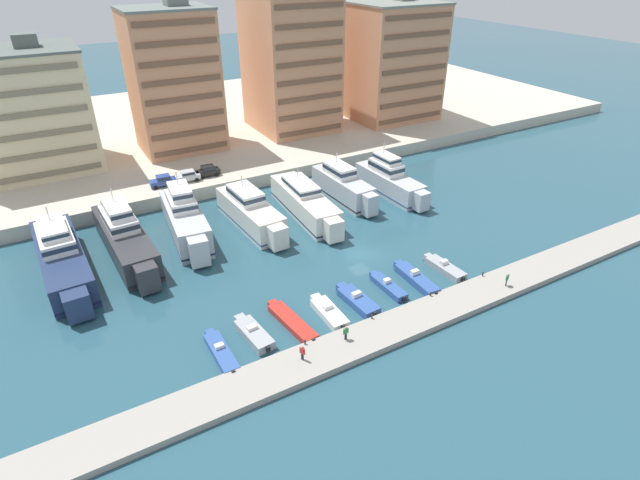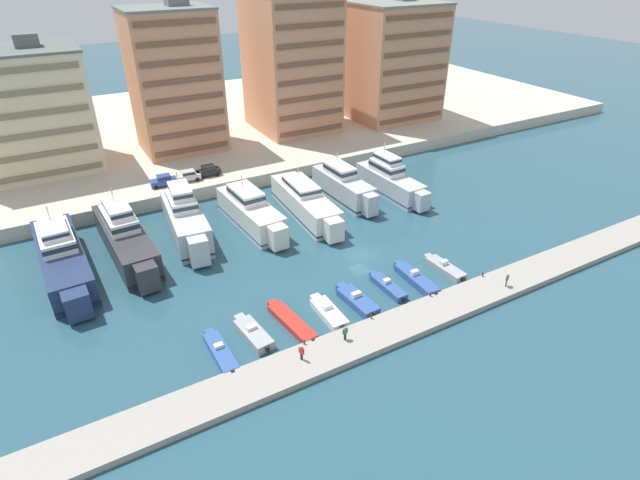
{
  "view_description": "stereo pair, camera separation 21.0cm",
  "coord_description": "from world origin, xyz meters",
  "px_view_note": "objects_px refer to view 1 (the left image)",
  "views": [
    {
      "loc": [
        -32.88,
        -46.84,
        35.62
      ],
      "look_at": [
        -4.97,
        2.25,
        2.5
      ],
      "focal_mm": 28.0,
      "sensor_mm": 36.0,
      "label": 1
    },
    {
      "loc": [
        -32.7,
        -46.94,
        35.62
      ],
      "look_at": [
        -4.97,
        2.25,
        2.5
      ],
      "focal_mm": 28.0,
      "sensor_mm": 36.0,
      "label": 2
    }
  ],
  "objects_px": {
    "motorboat_grey_right": "(445,268)",
    "pedestrian_mid_deck": "(302,352)",
    "motorboat_blue_far_left": "(221,352)",
    "yacht_ivory_center_left": "(251,212)",
    "car_blue_far_left": "(163,180)",
    "yacht_charcoal_left": "(125,238)",
    "pedestrian_near_edge": "(507,278)",
    "motorboat_blue_center": "(357,300)",
    "yacht_silver_center_right": "(343,186)",
    "pedestrian_far_side": "(346,332)",
    "car_silver_left": "(187,176)",
    "yacht_ivory_center": "(305,203)",
    "motorboat_white_center_left": "(329,312)",
    "yacht_silver_mid_left": "(185,220)",
    "motorboat_red_mid_left": "(292,322)",
    "motorboat_blue_center_right": "(388,286)",
    "motorboat_blue_mid_right": "(416,279)",
    "yacht_silver_mid_right": "(390,180)",
    "motorboat_grey_left": "(253,333)",
    "car_black_mid_left": "(208,170)",
    "yacht_navy_far_left": "(62,258)"
  },
  "relations": [
    {
      "from": "motorboat_grey_right",
      "to": "pedestrian_mid_deck",
      "type": "height_order",
      "value": "pedestrian_mid_deck"
    },
    {
      "from": "motorboat_blue_far_left",
      "to": "motorboat_grey_right",
      "type": "bearing_deg",
      "value": 0.93
    },
    {
      "from": "yacht_ivory_center_left",
      "to": "car_blue_far_left",
      "type": "distance_m",
      "value": 17.89
    },
    {
      "from": "yacht_charcoal_left",
      "to": "pedestrian_near_edge",
      "type": "relative_size",
      "value": 12.03
    },
    {
      "from": "motorboat_blue_center",
      "to": "motorboat_grey_right",
      "type": "relative_size",
      "value": 1.03
    },
    {
      "from": "car_blue_far_left",
      "to": "pedestrian_mid_deck",
      "type": "height_order",
      "value": "car_blue_far_left"
    },
    {
      "from": "yacht_silver_center_right",
      "to": "pedestrian_far_side",
      "type": "distance_m",
      "value": 34.86
    },
    {
      "from": "yacht_charcoal_left",
      "to": "pedestrian_far_side",
      "type": "relative_size",
      "value": 12.59
    },
    {
      "from": "motorboat_blue_center",
      "to": "car_silver_left",
      "type": "xyz_separation_m",
      "value": [
        -7.87,
        39.16,
        2.72
      ]
    },
    {
      "from": "pedestrian_near_edge",
      "to": "pedestrian_far_side",
      "type": "distance_m",
      "value": 21.78
    },
    {
      "from": "pedestrian_mid_deck",
      "to": "yacht_ivory_center",
      "type": "bearing_deg",
      "value": 61.31
    },
    {
      "from": "motorboat_blue_center",
      "to": "pedestrian_far_side",
      "type": "xyz_separation_m",
      "value": [
        -4.87,
        -5.21,
        1.23
      ]
    },
    {
      "from": "car_silver_left",
      "to": "motorboat_white_center_left",
      "type": "bearing_deg",
      "value": -84.29
    },
    {
      "from": "pedestrian_mid_deck",
      "to": "car_blue_far_left",
      "type": "bearing_deg",
      "value": 92.26
    },
    {
      "from": "yacht_silver_mid_left",
      "to": "car_blue_far_left",
      "type": "relative_size",
      "value": 4.38
    },
    {
      "from": "car_blue_far_left",
      "to": "yacht_ivory_center_left",
      "type": "bearing_deg",
      "value": -61.0
    },
    {
      "from": "yacht_silver_mid_left",
      "to": "motorboat_blue_center",
      "type": "relative_size",
      "value": 2.65
    },
    {
      "from": "yacht_ivory_center_left",
      "to": "yacht_silver_mid_left",
      "type": "bearing_deg",
      "value": 171.22
    },
    {
      "from": "yacht_ivory_center_left",
      "to": "motorboat_red_mid_left",
      "type": "bearing_deg",
      "value": -102.3
    },
    {
      "from": "motorboat_grey_right",
      "to": "car_silver_left",
      "type": "xyz_separation_m",
      "value": [
        -21.29,
        38.97,
        2.73
      ]
    },
    {
      "from": "yacht_ivory_center_left",
      "to": "motorboat_white_center_left",
      "type": "bearing_deg",
      "value": -91.73
    },
    {
      "from": "motorboat_blue_far_left",
      "to": "yacht_silver_mid_left",
      "type": "bearing_deg",
      "value": 80.63
    },
    {
      "from": "motorboat_blue_center_right",
      "to": "car_silver_left",
      "type": "height_order",
      "value": "car_silver_left"
    },
    {
      "from": "yacht_silver_mid_left",
      "to": "motorboat_blue_mid_right",
      "type": "bearing_deg",
      "value": -49.69
    },
    {
      "from": "motorboat_red_mid_left",
      "to": "motorboat_blue_center",
      "type": "distance_m",
      "value": 8.28
    },
    {
      "from": "yacht_ivory_center",
      "to": "yacht_charcoal_left",
      "type": "bearing_deg",
      "value": 176.54
    },
    {
      "from": "pedestrian_far_side",
      "to": "pedestrian_mid_deck",
      "type": "bearing_deg",
      "value": -175.74
    },
    {
      "from": "car_blue_far_left",
      "to": "car_silver_left",
      "type": "xyz_separation_m",
      "value": [
        4.01,
        -0.04,
        0.0
      ]
    },
    {
      "from": "motorboat_blue_mid_right",
      "to": "car_blue_far_left",
      "type": "distance_m",
      "value": 44.27
    },
    {
      "from": "yacht_silver_mid_right",
      "to": "motorboat_grey_left",
      "type": "distance_m",
      "value": 40.57
    },
    {
      "from": "motorboat_blue_far_left",
      "to": "motorboat_blue_center",
      "type": "relative_size",
      "value": 1.05
    },
    {
      "from": "motorboat_blue_far_left",
      "to": "car_black_mid_left",
      "type": "bearing_deg",
      "value": 72.79
    },
    {
      "from": "yacht_silver_center_right",
      "to": "motorboat_blue_center_right",
      "type": "relative_size",
      "value": 2.44
    },
    {
      "from": "yacht_ivory_center_left",
      "to": "motorboat_red_mid_left",
      "type": "distance_m",
      "value": 23.78
    },
    {
      "from": "motorboat_grey_left",
      "to": "pedestrian_near_edge",
      "type": "bearing_deg",
      "value": -13.67
    },
    {
      "from": "yacht_silver_center_right",
      "to": "motorboat_red_mid_left",
      "type": "xyz_separation_m",
      "value": [
        -21.59,
        -24.11,
        -1.92
      ]
    },
    {
      "from": "yacht_silver_center_right",
      "to": "motorboat_blue_center_right",
      "type": "xyz_separation_m",
      "value": [
        -8.51,
        -23.94,
        -1.89
      ]
    },
    {
      "from": "yacht_navy_far_left",
      "to": "yacht_charcoal_left",
      "type": "xyz_separation_m",
      "value": [
        7.79,
        0.9,
        0.15
      ]
    },
    {
      "from": "motorboat_blue_mid_right",
      "to": "car_blue_far_left",
      "type": "bearing_deg",
      "value": 117.72
    },
    {
      "from": "yacht_silver_mid_right",
      "to": "yacht_silver_mid_left",
      "type": "bearing_deg",
      "value": 176.03
    },
    {
      "from": "yacht_silver_mid_left",
      "to": "motorboat_blue_mid_right",
      "type": "xyz_separation_m",
      "value": [
        21.14,
        -24.92,
        -2.23
      ]
    },
    {
      "from": "yacht_ivory_center_left",
      "to": "yacht_ivory_center",
      "type": "bearing_deg",
      "value": -6.07
    },
    {
      "from": "car_blue_far_left",
      "to": "car_black_mid_left",
      "type": "relative_size",
      "value": 1.01
    },
    {
      "from": "motorboat_grey_left",
      "to": "motorboat_blue_mid_right",
      "type": "relative_size",
      "value": 0.83
    },
    {
      "from": "motorboat_blue_far_left",
      "to": "motorboat_grey_left",
      "type": "xyz_separation_m",
      "value": [
        3.91,
        0.86,
        0.11
      ]
    },
    {
      "from": "car_blue_far_left",
      "to": "car_silver_left",
      "type": "relative_size",
      "value": 1.0
    },
    {
      "from": "motorboat_white_center_left",
      "to": "pedestrian_mid_deck",
      "type": "distance_m",
      "value": 8.32
    },
    {
      "from": "motorboat_blue_center_right",
      "to": "car_blue_far_left",
      "type": "bearing_deg",
      "value": 113.38
    },
    {
      "from": "motorboat_grey_right",
      "to": "car_blue_far_left",
      "type": "distance_m",
      "value": 46.57
    },
    {
      "from": "yacht_ivory_center_left",
      "to": "yacht_silver_center_right",
      "type": "relative_size",
      "value": 1.12
    }
  ]
}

